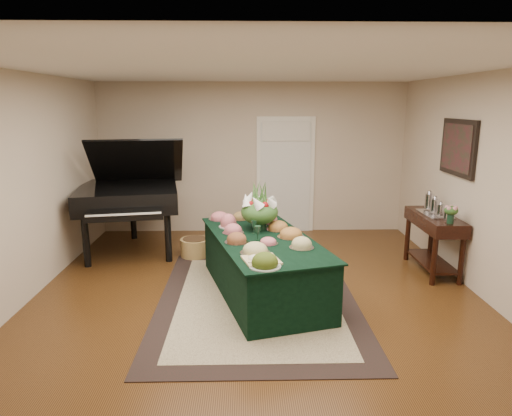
{
  "coord_description": "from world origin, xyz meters",
  "views": [
    {
      "loc": [
        -0.13,
        -5.25,
        2.33
      ],
      "look_at": [
        0.0,
        0.3,
        1.05
      ],
      "focal_mm": 32.0,
      "sensor_mm": 36.0,
      "label": 1
    }
  ],
  "objects_px": {
    "mahogany_sideboard": "(434,228)",
    "buffet_table": "(263,265)",
    "grand_piano": "(129,195)",
    "floral_centerpiece": "(260,207)"
  },
  "relations": [
    {
      "from": "mahogany_sideboard",
      "to": "buffet_table",
      "type": "bearing_deg",
      "value": -163.6
    },
    {
      "from": "grand_piano",
      "to": "mahogany_sideboard",
      "type": "relative_size",
      "value": 1.7
    },
    {
      "from": "buffet_table",
      "to": "floral_centerpiece",
      "type": "bearing_deg",
      "value": 94.98
    },
    {
      "from": "buffet_table",
      "to": "grand_piano",
      "type": "height_order",
      "value": "grand_piano"
    },
    {
      "from": "grand_piano",
      "to": "mahogany_sideboard",
      "type": "distance_m",
      "value": 4.58
    },
    {
      "from": "grand_piano",
      "to": "floral_centerpiece",
      "type": "bearing_deg",
      "value": -34.07
    },
    {
      "from": "buffet_table",
      "to": "grand_piano",
      "type": "bearing_deg",
      "value": 139.73
    },
    {
      "from": "floral_centerpiece",
      "to": "grand_piano",
      "type": "relative_size",
      "value": 0.25
    },
    {
      "from": "grand_piano",
      "to": "mahogany_sideboard",
      "type": "xyz_separation_m",
      "value": [
        4.46,
        -1.02,
        -0.29
      ]
    },
    {
      "from": "buffet_table",
      "to": "mahogany_sideboard",
      "type": "height_order",
      "value": "mahogany_sideboard"
    }
  ]
}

